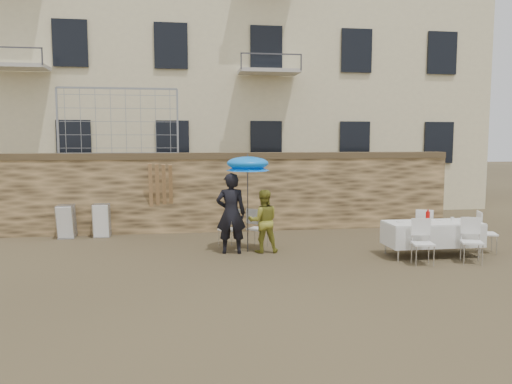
{
  "coord_description": "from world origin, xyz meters",
  "views": [
    {
      "loc": [
        -1.27,
        -9.18,
        2.62
      ],
      "look_at": [
        0.4,
        2.2,
        1.4
      ],
      "focal_mm": 35.0,
      "sensor_mm": 36.0,
      "label": 1
    }
  ],
  "objects": [
    {
      "name": "ground",
      "position": [
        0.0,
        0.0,
        0.0
      ],
      "size": [
        80.0,
        80.0,
        0.0
      ],
      "primitive_type": "plane",
      "color": "brown",
      "rests_on": "ground"
    },
    {
      "name": "man_suit",
      "position": [
        -0.2,
        2.08,
        0.93
      ],
      "size": [
        0.71,
        0.5,
        1.86
      ],
      "primitive_type": "imported",
      "rotation": [
        0.0,
        0.0,
        3.06
      ],
      "color": "black",
      "rests_on": "ground"
    },
    {
      "name": "couple_chair_right",
      "position": [
        0.5,
        2.63,
        0.48
      ],
      "size": [
        0.68,
        0.68,
        0.96
      ],
      "primitive_type": null,
      "rotation": [
        0.0,
        0.0,
        2.46
      ],
      "color": "white",
      "rests_on": "ground"
    },
    {
      "name": "table_chair_back",
      "position": [
        4.45,
        1.96,
        0.48
      ],
      "size": [
        0.64,
        0.64,
        0.96
      ],
      "primitive_type": null,
      "rotation": [
        0.0,
        0.0,
        2.71
      ],
      "color": "white",
      "rests_on": "ground"
    },
    {
      "name": "chair_stack_right",
      "position": [
        -3.45,
        4.64,
        0.46
      ],
      "size": [
        0.46,
        0.47,
        0.92
      ],
      "primitive_type": null,
      "color": "white",
      "rests_on": "ground"
    },
    {
      "name": "apartment_building",
      "position": [
        0.0,
        12.0,
        7.5
      ],
      "size": [
        20.0,
        8.0,
        15.0
      ],
      "primitive_type": "cube",
      "color": "beige",
      "rests_on": "ground"
    },
    {
      "name": "chain_link_fence",
      "position": [
        -3.0,
        5.0,
        3.1
      ],
      "size": [
        3.2,
        0.06,
        1.8
      ],
      "primitive_type": null,
      "color": "gray",
      "rests_on": "stone_wall"
    },
    {
      "name": "soda_bottle",
      "position": [
        4.05,
        1.01,
        0.91
      ],
      "size": [
        0.09,
        0.09,
        0.26
      ],
      "primitive_type": "cylinder",
      "color": "red",
      "rests_on": "banquet_table"
    },
    {
      "name": "umbrella",
      "position": [
        0.2,
        2.18,
        2.0
      ],
      "size": [
        1.01,
        1.01,
        2.12
      ],
      "color": "#3F3F44",
      "rests_on": "ground"
    },
    {
      "name": "woman_dress",
      "position": [
        0.55,
        2.08,
        0.73
      ],
      "size": [
        0.72,
        0.57,
        1.46
      ],
      "primitive_type": "imported",
      "rotation": [
        0.0,
        0.0,
        3.12
      ],
      "color": "gold",
      "rests_on": "ground"
    },
    {
      "name": "table_chair_front_left",
      "position": [
        3.65,
        0.41,
        0.48
      ],
      "size": [
        0.56,
        0.56,
        0.96
      ],
      "primitive_type": null,
      "rotation": [
        0.0,
        0.0,
        -0.18
      ],
      "color": "white",
      "rests_on": "ground"
    },
    {
      "name": "banquet_table",
      "position": [
        4.25,
        1.16,
        0.73
      ],
      "size": [
        2.1,
        0.85,
        0.78
      ],
      "color": "silver",
      "rests_on": "ground"
    },
    {
      "name": "chair_stack_left",
      "position": [
        -4.35,
        4.64,
        0.46
      ],
      "size": [
        0.46,
        0.55,
        0.92
      ],
      "primitive_type": null,
      "color": "white",
      "rests_on": "ground"
    },
    {
      "name": "table_chair_side",
      "position": [
        5.65,
        1.26,
        0.48
      ],
      "size": [
        0.6,
        0.6,
        0.96
      ],
      "primitive_type": null,
      "rotation": [
        0.0,
        0.0,
        1.27
      ],
      "color": "white",
      "rests_on": "ground"
    },
    {
      "name": "wood_planks",
      "position": [
        -1.85,
        4.71,
        1.0
      ],
      "size": [
        0.7,
        0.2,
        2.0
      ],
      "primitive_type": null,
      "color": "#A37749",
      "rests_on": "ground"
    },
    {
      "name": "stone_wall",
      "position": [
        0.0,
        5.0,
        1.1
      ],
      "size": [
        13.0,
        0.5,
        2.2
      ],
      "primitive_type": "cube",
      "color": "olive",
      "rests_on": "ground"
    },
    {
      "name": "table_chair_front_right",
      "position": [
        4.75,
        0.41,
        0.48
      ],
      "size": [
        0.61,
        0.61,
        0.96
      ],
      "primitive_type": null,
      "rotation": [
        0.0,
        0.0,
        -0.34
      ],
      "color": "white",
      "rests_on": "ground"
    },
    {
      "name": "couple_chair_left",
      "position": [
        -0.2,
        2.63,
        0.48
      ],
      "size": [
        0.64,
        0.64,
        0.96
      ],
      "primitive_type": null,
      "rotation": [
        0.0,
        0.0,
        3.58
      ],
      "color": "white",
      "rests_on": "ground"
    }
  ]
}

